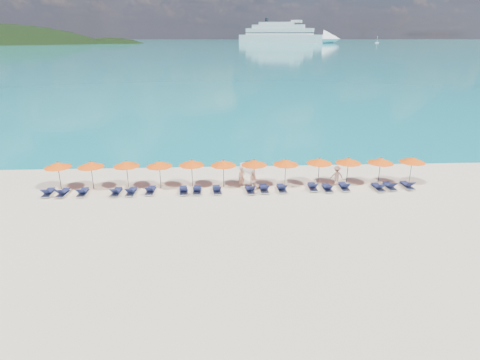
{
  "coord_description": "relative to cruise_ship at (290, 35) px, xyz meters",
  "views": [
    {
      "loc": [
        -1.41,
        -25.46,
        11.57
      ],
      "look_at": [
        0.0,
        3.0,
        1.2
      ],
      "focal_mm": 30.0,
      "sensor_mm": 36.0,
      "label": 1
    }
  ],
  "objects": [
    {
      "name": "lounger_15",
      "position": [
        -90.39,
        -584.16,
        -10.34
      ],
      "size": [
        0.79,
        1.75,
        0.66
      ],
      "rotation": [
        0.0,
        0.0,
        0.1
      ],
      "color": "silver",
      "rests_on": "ground"
    },
    {
      "name": "lounger_11",
      "position": [
        -98.04,
        -584.01,
        -10.34
      ],
      "size": [
        0.67,
        1.72,
        0.66
      ],
      "rotation": [
        0.0,
        0.0,
        0.03
      ],
      "color": "silver",
      "rests_on": "ground"
    },
    {
      "name": "lounger_6",
      "position": [
        -105.71,
        -584.09,
        -10.34
      ],
      "size": [
        0.79,
        1.76,
        0.66
      ],
      "rotation": [
        0.0,
        0.0,
        0.1
      ],
      "color": "silver",
      "rests_on": "ground"
    },
    {
      "name": "lounger_12",
      "position": [
        -95.56,
        -583.81,
        -10.34
      ],
      "size": [
        0.7,
        1.73,
        0.66
      ],
      "rotation": [
        0.0,
        0.0,
        -0.05
      ],
      "color": "silver",
      "rests_on": "ground"
    },
    {
      "name": "cruise_ship",
      "position": [
        0.0,
        0.0,
        0.0
      ],
      "size": [
        145.66,
        68.77,
        40.63
      ],
      "rotation": [
        0.0,
        0.0,
        -0.33
      ],
      "color": "silver",
      "rests_on": "ground"
    },
    {
      "name": "ground",
      "position": [
        -101.35,
        -587.64,
        -10.57
      ],
      "size": [
        1400.0,
        1400.0,
        0.0
      ],
      "primitive_type": "plane",
      "color": "beige"
    },
    {
      "name": "umbrella_9",
      "position": [
        -92.5,
        -582.72,
        -8.55
      ],
      "size": [
        2.1,
        2.1,
        2.28
      ],
      "color": "black",
      "rests_on": "ground"
    },
    {
      "name": "beachgoer_b",
      "position": [
        -100.24,
        -583.82,
        -9.76
      ],
      "size": [
        0.79,
        0.45,
        1.62
      ],
      "primitive_type": "imported",
      "rotation": [
        0.0,
        0.0,
        0.0
      ],
      "color": "tan",
      "rests_on": "ground"
    },
    {
      "name": "lounger_13",
      "position": [
        -94.45,
        -584.1,
        -10.34
      ],
      "size": [
        0.64,
        1.71,
        0.66
      ],
      "rotation": [
        0.0,
        0.0,
        -0.01
      ],
      "color": "silver",
      "rests_on": "ground"
    },
    {
      "name": "umbrella_4",
      "position": [
        -105.1,
        -582.66,
        -8.55
      ],
      "size": [
        2.1,
        2.1,
        2.28
      ],
      "color": "black",
      "rests_on": "ground"
    },
    {
      "name": "lounger_2",
      "position": [
        -113.37,
        -584.09,
        -10.34
      ],
      "size": [
        0.68,
        1.72,
        0.66
      ],
      "rotation": [
        0.0,
        0.0,
        0.04
      ],
      "color": "silver",
      "rests_on": "ground"
    },
    {
      "name": "umbrella_3",
      "position": [
        -107.62,
        -582.85,
        -8.55
      ],
      "size": [
        2.1,
        2.1,
        2.28
      ],
      "color": "black",
      "rests_on": "ground"
    },
    {
      "name": "umbrella_11",
      "position": [
        -87.26,
        -582.77,
        -8.55
      ],
      "size": [
        2.1,
        2.1,
        2.28
      ],
      "color": "black",
      "rests_on": "ground"
    },
    {
      "name": "umbrella_6",
      "position": [
        -100.14,
        -582.86,
        -8.55
      ],
      "size": [
        2.1,
        2.1,
        2.28
      ],
      "color": "black",
      "rests_on": "ground"
    },
    {
      "name": "lounger_10",
      "position": [
        -99.45,
        -584.04,
        -10.34
      ],
      "size": [
        0.67,
        1.72,
        0.66
      ],
      "rotation": [
        0.0,
        0.0,
        0.03
      ],
      "color": "silver",
      "rests_on": "ground"
    },
    {
      "name": "jetski",
      "position": [
        -100.06,
        -579.19,
        -10.23
      ],
      "size": [
        1.94,
        2.47,
        0.84
      ],
      "rotation": [
        0.0,
        0.0,
        0.53
      ],
      "color": "white",
      "rests_on": "ground"
    },
    {
      "name": "lounger_3",
      "position": [
        -110.82,
        -584.16,
        -10.34
      ],
      "size": [
        0.69,
        1.72,
        0.66
      ],
      "rotation": [
        0.0,
        0.0,
        -0.04
      ],
      "color": "silver",
      "rests_on": "ground"
    },
    {
      "name": "lounger_17",
      "position": [
        -87.91,
        -583.85,
        -10.34
      ],
      "size": [
        0.69,
        1.72,
        0.66
      ],
      "rotation": [
        0.0,
        0.0,
        0.04
      ],
      "color": "silver",
      "rests_on": "ground"
    },
    {
      "name": "lounger_1",
      "position": [
        -114.85,
        -584.14,
        -10.34
      ],
      "size": [
        0.73,
        1.74,
        0.66
      ],
      "rotation": [
        0.0,
        0.0,
        -0.07
      ],
      "color": "silver",
      "rests_on": "ground"
    },
    {
      "name": "beachgoer_a",
      "position": [
        -101.14,
        -582.78,
        -9.8
      ],
      "size": [
        0.64,
        0.5,
        1.55
      ],
      "primitive_type": "imported",
      "rotation": [
        0.0,
        0.0,
        0.26
      ],
      "color": "tan",
      "rests_on": "ground"
    },
    {
      "name": "headland_small",
      "position": [
        -251.35,
        -27.64,
        -45.57
      ],
      "size": [
        162.0,
        126.0,
        85.5
      ],
      "color": "black",
      "rests_on": "ground"
    },
    {
      "name": "umbrella_10",
      "position": [
        -89.9,
        -582.86,
        -8.55
      ],
      "size": [
        2.1,
        2.1,
        2.28
      ],
      "color": "black",
      "rests_on": "ground"
    },
    {
      "name": "sailboat_far",
      "position": [
        126.82,
        -7.49,
        -9.59
      ],
      "size": [
        5.22,
        1.74,
        9.56
      ],
      "color": "silver",
      "rests_on": "ground"
    },
    {
      "name": "lounger_14",
      "position": [
        -93.05,
        -583.89,
        -10.34
      ],
      "size": [
        0.66,
        1.72,
        0.66
      ],
      "rotation": [
        0.0,
        0.0,
        -0.03
      ],
      "color": "silver",
      "rests_on": "ground"
    },
    {
      "name": "umbrella_5",
      "position": [
        -102.58,
        -582.84,
        -8.55
      ],
      "size": [
        2.1,
        2.1,
        2.28
      ],
      "color": "black",
      "rests_on": "ground"
    },
    {
      "name": "lounger_8",
      "position": [
        -103.12,
        -584.07,
        -10.34
      ],
      "size": [
        0.77,
        1.75,
        0.66
      ],
      "rotation": [
        0.0,
        0.0,
        0.09
      ],
      "color": "silver",
      "rests_on": "ground"
    },
    {
      "name": "lounger_16",
      "position": [
        -89.39,
        -583.96,
        -10.34
      ],
      "size": [
        0.66,
        1.72,
        0.66
      ],
      "rotation": [
        0.0,
        0.0,
        0.03
      ],
      "color": "silver",
      "rests_on": "ground"
    },
    {
      "name": "umbrella_8",
      "position": [
        -94.85,
        -582.68,
        -8.55
      ],
      "size": [
        2.1,
        2.1,
        2.28
      ],
      "color": "black",
      "rests_on": "ground"
    },
    {
      "name": "umbrella_7",
      "position": [
        -97.62,
        -582.88,
        -8.55
      ],
      "size": [
        2.1,
        2.1,
        2.28
      ],
      "color": "black",
      "rests_on": "ground"
    },
    {
      "name": "lounger_7",
      "position": [
        -104.66,
        -584.07,
        -10.34
      ],
      "size": [
        0.63,
        1.7,
        0.66
      ],
      "rotation": [
        0.0,
        0.0,
        0.01
      ],
      "color": "silver",
      "rests_on": "ground"
    },
    {
      "name": "umbrella_0",
      "position": [
        -115.5,
        -582.72,
        -8.55
      ],
      "size": [
        2.1,
        2.1,
        2.28
      ],
      "color": "black",
      "rests_on": "ground"
    },
    {
      "name": "sea",
      "position": [
        -101.35,
        72.36,
        -10.57
      ],
      "size": [
        1600.0,
        1300.0,
        0.01
      ],
      "primitive_type": "cube",
      "color": "#1FA9B2",
      "rests_on": "ground"
    },
    {
      "name": "sailboat_near",
      "position": [
        20.53,
        -80.93,
        -9.45
      ],
      "size": [
        5.95,
        1.98,
        10.91
      ],
      "color": "silver",
      "rests_on": "ground"
    },
    {
      "name": "lounger_0",
      "position": [
        -115.99,
        -584.02,
        -10.34
      ],
      "size": [
        0.71,
        1.73,
        0.66
      ],
      "rotation": [
        0.0,
        0.0,
        0.06
      ],
      "color": "silver",
      "rests_on": "ground"
    },
    {
      "name": "umbrella_2",
      "position": [
        -110.22,
        -582.68,
        -8.55
      ],
      "size": [
        2.1,
        2.1,
        2.28
      ],
      "color": "black",
      "rests_on": "ground"
    },
    {
      "name": "lounger_4",
      "position": [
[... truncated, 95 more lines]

